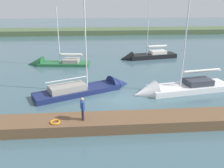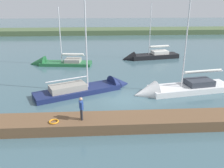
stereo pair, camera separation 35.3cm
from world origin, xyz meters
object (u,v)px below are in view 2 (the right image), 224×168
object	(u,v)px
sailboat_far_left	(147,57)
sailboat_outer_mooring	(93,89)
person_on_dock	(81,107)
sailboat_mid_channel	(54,64)
life_ring_buoy	(54,122)
sailboat_far_right	(175,91)

from	to	relation	value
sailboat_far_left	sailboat_outer_mooring	bearing A→B (deg)	47.19
sailboat_outer_mooring	sailboat_far_left	size ratio (longest dim) A/B	1.09
person_on_dock	sailboat_mid_channel	bearing A→B (deg)	-89.04
life_ring_buoy	sailboat_far_right	distance (m)	12.21
sailboat_outer_mooring	sailboat_far_right	xyz separation A→B (m)	(-7.84, 1.02, 0.00)
life_ring_buoy	sailboat_far_right	size ratio (longest dim) A/B	0.07
life_ring_buoy	sailboat_outer_mooring	distance (m)	8.01
life_ring_buoy	sailboat_mid_channel	bearing A→B (deg)	-80.20
person_on_dock	life_ring_buoy	bearing A→B (deg)	-6.18
sailboat_far_right	sailboat_far_left	bearing A→B (deg)	-100.34
sailboat_mid_channel	person_on_dock	world-z (taller)	sailboat_mid_channel
sailboat_far_right	sailboat_outer_mooring	bearing A→B (deg)	-17.30
person_on_dock	sailboat_far_left	bearing A→B (deg)	-127.73
sailboat_outer_mooring	sailboat_far_right	size ratio (longest dim) A/B	0.97
life_ring_buoy	sailboat_far_left	xyz separation A→B (m)	(-10.36, -20.33, -0.58)
sailboat_far_right	person_on_dock	xyz separation A→B (m)	(8.44, 6.32, 1.52)
sailboat_far_right	sailboat_mid_channel	xyz separation A→B (m)	(13.31, -11.09, -0.04)
sailboat_outer_mooring	sailboat_far_right	world-z (taller)	sailboat_far_right
sailboat_outer_mooring	sailboat_far_left	xyz separation A→B (m)	(-7.94, -12.73, 0.07)
sailboat_mid_channel	life_ring_buoy	bearing A→B (deg)	106.13
life_ring_buoy	person_on_dock	distance (m)	2.03
sailboat_far_left	sailboat_mid_channel	distance (m)	13.67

